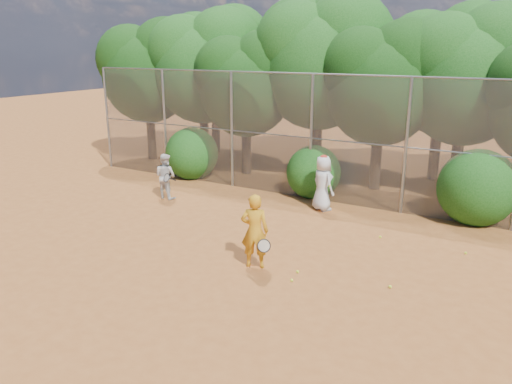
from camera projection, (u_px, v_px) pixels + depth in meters
The scene contains 23 objects.
ground at pixel (238, 274), 10.99m from camera, with size 80.00×80.00×0.00m, color #955121.
fence_back at pixel (337, 139), 15.44m from camera, with size 20.05×0.09×4.03m.
tree_0 at pixel (149, 68), 21.09m from camera, with size 4.38×3.81×6.00m.
tree_1 at pixel (204, 63), 20.24m from camera, with size 4.64×4.03×6.35m.
tree_2 at pixel (248, 80), 18.62m from camera, with size 3.99×3.47×5.47m.
tree_3 at pixel (321, 58), 18.02m from camera, with size 4.89×4.26×6.70m.
tree_4 at pixel (383, 79), 16.50m from camera, with size 4.19×3.64×5.73m.
tree_5 at pixel (469, 71), 15.88m from camera, with size 4.51×3.92×6.17m.
tree_9 at pixel (216, 57), 22.58m from camera, with size 4.83×4.20×6.62m.
tree_10 at pixel (320, 51), 20.26m from camera, with size 5.15×4.48×7.06m.
tree_11 at pixel (446, 65), 17.65m from camera, with size 4.64×4.03×6.35m.
bush_0 at pixel (192, 151), 18.82m from camera, with size 2.00×2.00×2.00m, color #154812.
bush_1 at pixel (314, 170), 16.44m from camera, with size 1.80×1.80×1.80m, color #154812.
bush_2 at pixel (478, 184), 13.98m from camera, with size 2.20×2.20×2.20m, color #154812.
player_yellow at pixel (255, 231), 11.12m from camera, with size 0.87×0.65×1.72m.
player_teen at pixel (323, 183), 15.04m from camera, with size 0.98×0.88×1.72m.
player_white at pixel (165, 176), 16.24m from camera, with size 0.84×0.71×1.49m.
ball_0 at pixel (298, 272), 11.02m from camera, with size 0.07×0.07×0.07m, color #D4ED2B.
ball_1 at pixel (466, 253), 12.01m from camera, with size 0.07×0.07×0.07m, color #D4ED2B.
ball_2 at pixel (292, 280), 10.61m from camera, with size 0.07×0.07×0.07m, color #D4ED2B.
ball_3 at pixel (390, 287), 10.33m from camera, with size 0.07×0.07×0.07m, color #D4ED2B.
ball_4 at pixel (251, 243), 12.58m from camera, with size 0.07×0.07×0.07m, color #D4ED2B.
ball_5 at pixel (380, 237), 13.02m from camera, with size 0.07×0.07×0.07m, color #D4ED2B.
Camera 1 is at (5.36, -8.48, 4.84)m, focal length 35.00 mm.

